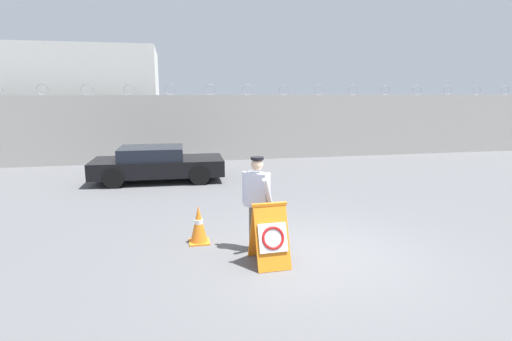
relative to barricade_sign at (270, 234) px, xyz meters
name	(u,v)px	position (x,y,z in m)	size (l,w,h in m)	color
ground_plane	(316,255)	(0.93, 0.18, -0.54)	(90.00, 90.00, 0.00)	#5B5B5E
perimeter_wall	(229,128)	(0.93, 11.33, 0.91)	(36.00, 0.30, 3.34)	#ADA8A0
building_block	(89,100)	(-5.74, 15.93, 2.06)	(6.96, 5.63, 5.19)	silver
barricade_sign	(270,234)	(0.00, 0.00, 0.00)	(0.63, 0.82, 1.09)	orange
security_guard	(257,198)	(-0.08, 0.69, 0.46)	(0.54, 0.63, 1.79)	#514C42
traffic_cone_near	(199,224)	(-1.15, 1.27, -0.16)	(0.40, 0.40, 0.76)	orange
parked_car_front_coupe	(157,163)	(-2.13, 7.40, 0.06)	(4.39, 2.07, 1.18)	black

